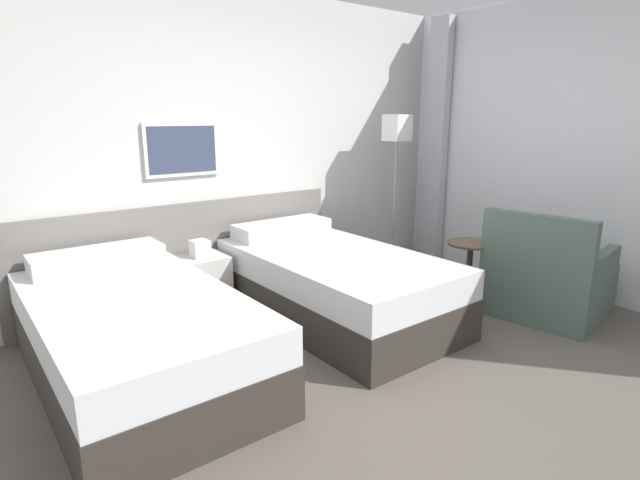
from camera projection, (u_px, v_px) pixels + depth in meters
ground_plane at (397, 375)px, 3.20m from camera, size 16.00×16.00×0.00m
wall_headboard at (231, 153)px, 4.45m from camera, size 10.00×0.10×2.70m
wall_window at (614, 150)px, 4.24m from camera, size 0.21×4.54×2.70m
bed_near_door at (136, 335)px, 3.13m from camera, size 1.12×2.02×0.68m
bed_near_window at (334, 284)px, 4.08m from camera, size 1.12×2.02×0.68m
nightstand at (202, 282)px, 4.21m from camera, size 0.40×0.36×0.62m
floor_lamp at (397, 143)px, 5.04m from camera, size 0.24×0.24×1.63m
side_table at (469, 262)px, 4.30m from camera, size 0.40×0.40×0.57m
armchair at (546, 282)px, 4.14m from camera, size 0.96×0.96×0.89m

